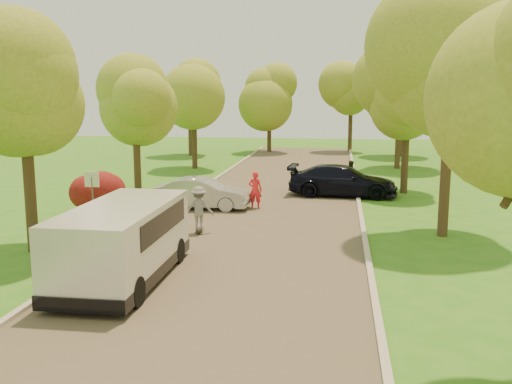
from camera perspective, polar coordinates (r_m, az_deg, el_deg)
The scene contains 23 objects.
ground at distance 16.52m, azimuth -2.93°, elevation -7.74°, with size 100.00×100.00×0.00m, color #2E731B.
road at distance 24.17m, azimuth 0.78°, elevation -2.10°, with size 8.00×60.00×0.01m, color #4C4438.
curb_left at distance 25.00m, azimuth -8.46°, elevation -1.67°, with size 0.18×60.00×0.12m, color #B2AD9E.
curb_right at distance 23.97m, azimuth 10.43°, elevation -2.22°, with size 0.18×60.00×0.12m, color #B2AD9E.
street_sign at distance 21.66m, azimuth -16.06°, elevation 0.34°, with size 0.55×0.06×2.17m.
red_shrub at distance 23.29m, azimuth -15.61°, elevation -0.17°, with size 1.70×1.70×1.95m.
tree_l_mida at distance 18.95m, azimuth -21.74°, elevation 9.71°, with size 4.71×4.60×7.39m.
tree_l_midb at distance 29.19m, azimuth -11.65°, elevation 8.80°, with size 4.30×4.20×6.62m.
tree_l_far at distance 38.64m, azimuth -5.96°, elevation 10.43°, with size 4.92×4.80×7.79m.
tree_r_mida at distance 20.82m, azimuth 19.53°, elevation 10.78°, with size 5.13×5.00×7.95m.
tree_r_midb at distance 29.65m, azimuth 15.31°, elevation 9.24°, with size 4.51×4.40×7.01m.
tree_r_far at distance 39.67m, azimuth 14.59°, elevation 10.69°, with size 5.33×5.20×8.34m.
tree_bg_a at distance 46.98m, azimuth -6.39°, elevation 10.10°, with size 5.12×5.00×7.72m.
tree_bg_b at distance 47.72m, azimuth 14.75°, elevation 10.11°, with size 5.12×5.00×7.95m.
tree_bg_c at distance 49.80m, azimuth 1.59°, elevation 9.80°, with size 4.92×4.80×7.33m.
tree_bg_d at distance 51.46m, azimuth 9.76°, elevation 9.99°, with size 5.12×5.00×7.72m.
minivan at distance 15.67m, azimuth -13.12°, elevation -4.81°, with size 2.23×5.57×2.07m.
silver_sedan at distance 25.06m, azimuth -5.38°, elevation -0.13°, with size 1.45×4.15×1.37m, color #ADADB2.
dark_sedan at distance 28.36m, azimuth 8.65°, elevation 1.13°, with size 2.16×5.32×1.54m, color black.
longboard at distance 20.83m, azimuth -5.69°, elevation -3.83°, with size 0.36×0.85×0.10m.
skateboarder at distance 20.65m, azimuth -5.73°, elevation -1.63°, with size 1.04×0.60×1.60m, color gray.
person_striped at distance 24.99m, azimuth -0.08°, elevation 0.21°, with size 0.60×0.39×1.64m, color red.
person_olive at distance 30.68m, azimuth 9.39°, elevation 1.73°, with size 0.74×0.57×1.51m, color #292E1B.
Camera 1 is at (3.12, -15.45, 4.96)m, focal length 40.00 mm.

